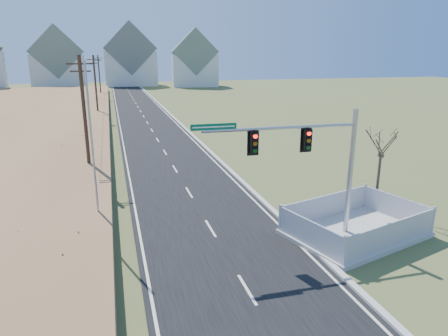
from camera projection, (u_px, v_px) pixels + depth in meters
ground at (232, 266)px, 17.62m from camera, size 260.00×260.00×0.00m
road at (141, 113)px, 63.90m from camera, size 8.00×180.00×0.06m
curb at (167, 112)px, 64.97m from camera, size 0.30×180.00×0.18m
utility_pole_near at (85, 117)px, 28.53m from camera, size 1.80×0.26×9.00m
utility_pole_mid at (96, 87)px, 56.30m from camera, size 1.80×0.26×9.00m
utility_pole_far at (99, 76)px, 84.07m from camera, size 1.80×0.26×9.00m
condo_nnw at (58, 63)px, 111.00m from camera, size 14.93×11.17×17.03m
condo_n at (130, 60)px, 119.75m from camera, size 15.27×10.20×18.54m
condo_ne at (194, 63)px, 117.27m from camera, size 14.12×10.51×16.52m
traffic_signal_mast at (317, 161)px, 19.05m from camera, size 8.22×0.56×6.54m
fence_enclosure at (355, 230)px, 20.55m from camera, size 7.71×6.25×1.54m
open_sign at (308, 232)px, 20.15m from camera, size 0.53×0.20×0.66m
flagpole at (94, 170)px, 19.81m from camera, size 0.39×0.39×8.75m
bare_tree at (382, 141)px, 22.87m from camera, size 1.97×1.97×5.23m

